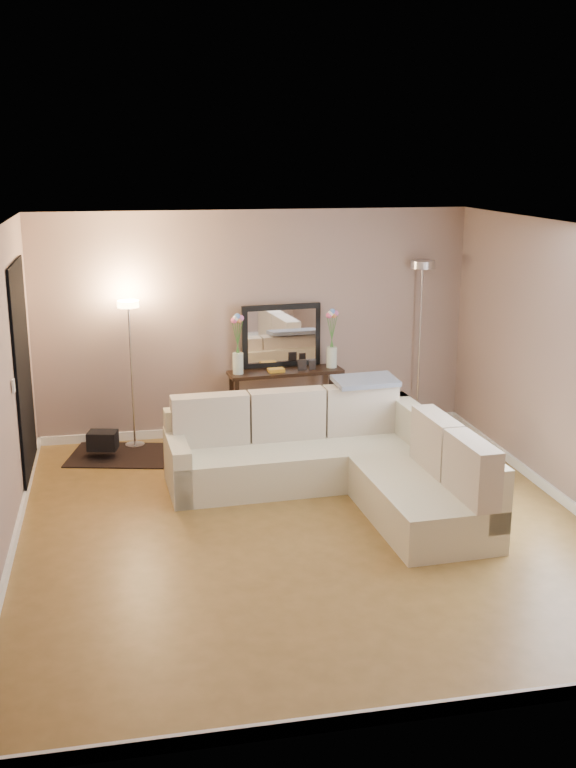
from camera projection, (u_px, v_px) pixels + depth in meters
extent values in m
cube|color=olive|center=(306.00, 527.00, 7.56)|extent=(5.00, 5.50, 0.01)
cube|color=white|center=(308.00, 229.00, 6.89)|extent=(5.00, 5.50, 0.01)
cube|color=gray|center=(254.00, 324.00, 9.84)|extent=(5.00, 0.02, 2.60)
cube|color=gray|center=(418.00, 515.00, 4.61)|extent=(5.00, 0.02, 2.60)
cube|color=white|center=(256.00, 428.00, 10.14)|extent=(5.00, 0.03, 0.10)
cube|color=white|center=(408.00, 713.00, 4.96)|extent=(5.00, 0.03, 0.10)
cube|color=white|center=(13.00, 546.00, 7.08)|extent=(0.03, 5.50, 0.10)
cube|color=white|center=(564.00, 500.00, 8.02)|extent=(0.03, 5.50, 0.10)
cube|color=black|center=(24.00, 374.00, 8.42)|extent=(0.02, 1.20, 2.20)
cube|color=white|center=(13.00, 386.00, 7.59)|extent=(0.02, 0.08, 0.12)
cube|color=beige|center=(297.00, 464.00, 8.55)|extent=(2.59, 1.00, 0.39)
cube|color=beige|center=(289.00, 427.00, 8.80)|extent=(2.56, 0.31, 0.55)
cube|color=beige|center=(178.00, 466.00, 8.25)|extent=(0.22, 0.89, 0.55)
cube|color=beige|center=(423.00, 502.00, 7.60)|extent=(0.95, 1.61, 0.39)
cube|color=beige|center=(440.00, 454.00, 8.02)|extent=(0.31, 2.46, 0.55)
cube|color=beige|center=(210.00, 420.00, 8.46)|extent=(0.77, 0.25, 0.51)
cube|color=beige|center=(287.00, 414.00, 8.64)|extent=(0.77, 0.25, 0.51)
cube|color=beige|center=(361.00, 409.00, 8.83)|extent=(0.77, 0.25, 0.51)
cube|color=beige|center=(436.00, 442.00, 7.81)|extent=(0.25, 0.72, 0.51)
cube|color=beige|center=(472.00, 470.00, 7.12)|extent=(0.25, 0.72, 0.51)
cube|color=slate|center=(366.00, 381.00, 8.78)|extent=(0.68, 0.44, 0.09)
cube|color=black|center=(286.00, 372.00, 9.76)|extent=(1.33, 0.46, 0.04)
cube|color=black|center=(237.00, 414.00, 9.57)|extent=(0.05, 0.05, 0.77)
cube|color=black|center=(232.00, 407.00, 9.83)|extent=(0.05, 0.05, 0.77)
cube|color=black|center=(339.00, 405.00, 9.89)|extent=(0.05, 0.05, 0.77)
cube|color=black|center=(331.00, 399.00, 10.16)|extent=(0.05, 0.05, 0.77)
cube|color=black|center=(286.00, 423.00, 9.91)|extent=(1.25, 0.42, 0.03)
cube|color=#BF3333|center=(240.00, 417.00, 9.74)|extent=(0.04, 0.16, 0.19)
cube|color=#3359A5|center=(244.00, 416.00, 9.75)|extent=(0.05, 0.16, 0.21)
cube|color=gold|center=(248.00, 415.00, 9.76)|extent=(0.06, 0.16, 0.23)
cube|color=#3F7F4C|center=(252.00, 416.00, 9.78)|extent=(0.06, 0.16, 0.19)
cube|color=#994C99|center=(256.00, 415.00, 9.79)|extent=(0.04, 0.16, 0.21)
cube|color=orange|center=(260.00, 414.00, 9.80)|extent=(0.05, 0.16, 0.23)
cube|color=#262626|center=(264.00, 415.00, 9.82)|extent=(0.06, 0.16, 0.19)
cube|color=#4C99B2|center=(268.00, 414.00, 9.83)|extent=(0.06, 0.16, 0.21)
cube|color=#B2A58C|center=(272.00, 413.00, 9.84)|extent=(0.04, 0.16, 0.23)
cube|color=brown|center=(276.00, 414.00, 9.85)|extent=(0.05, 0.16, 0.19)
cube|color=navy|center=(280.00, 413.00, 9.86)|extent=(0.06, 0.16, 0.21)
cube|color=gold|center=(284.00, 412.00, 9.88)|extent=(0.06, 0.16, 0.23)
cube|color=black|center=(281.00, 336.00, 9.82)|extent=(0.93, 0.12, 0.73)
cube|color=white|center=(282.00, 336.00, 9.80)|extent=(0.80, 0.08, 0.60)
cube|color=gold|center=(276.00, 370.00, 9.69)|extent=(0.19, 0.14, 0.04)
cube|color=black|center=(302.00, 365.00, 9.74)|extent=(0.10, 0.03, 0.13)
cube|color=black|center=(312.00, 365.00, 9.77)|extent=(0.08, 0.03, 0.11)
cylinder|color=silver|center=(238.00, 363.00, 9.58)|extent=(0.13, 0.13, 0.24)
cylinder|color=#38722D|center=(236.00, 339.00, 9.50)|extent=(0.10, 0.02, 0.42)
sphere|color=#E5598C|center=(234.00, 320.00, 9.44)|extent=(0.08, 0.08, 0.07)
cylinder|color=#38722D|center=(237.00, 338.00, 9.50)|extent=(0.06, 0.01, 0.44)
sphere|color=white|center=(236.00, 318.00, 9.44)|extent=(0.08, 0.08, 0.07)
cylinder|color=#38722D|center=(238.00, 337.00, 9.50)|extent=(0.01, 0.01, 0.46)
sphere|color=#598CE5|center=(237.00, 317.00, 9.44)|extent=(0.08, 0.08, 0.07)
cylinder|color=#38722D|center=(238.00, 339.00, 9.50)|extent=(0.05, 0.01, 0.42)
sphere|color=#E58C4C|center=(239.00, 320.00, 9.45)|extent=(0.08, 0.08, 0.07)
cylinder|color=#38722D|center=(239.00, 338.00, 9.50)|extent=(0.10, 0.02, 0.43)
sphere|color=#D866B2|center=(241.00, 318.00, 9.45)|extent=(0.08, 0.08, 0.07)
cylinder|color=silver|center=(332.00, 357.00, 9.87)|extent=(0.13, 0.13, 0.24)
cylinder|color=#38722D|center=(331.00, 333.00, 9.79)|extent=(0.10, 0.02, 0.42)
sphere|color=#E5598C|center=(329.00, 315.00, 9.73)|extent=(0.08, 0.08, 0.07)
cylinder|color=#38722D|center=(331.00, 332.00, 9.79)|extent=(0.06, 0.01, 0.44)
sphere|color=white|center=(331.00, 313.00, 9.73)|extent=(0.08, 0.08, 0.07)
cylinder|color=#38722D|center=(332.00, 332.00, 9.79)|extent=(0.01, 0.01, 0.46)
sphere|color=#598CE5|center=(332.00, 312.00, 9.73)|extent=(0.08, 0.08, 0.07)
cylinder|color=#38722D|center=(333.00, 333.00, 9.80)|extent=(0.05, 0.01, 0.42)
sphere|color=#E58C4C|center=(334.00, 315.00, 9.75)|extent=(0.08, 0.08, 0.07)
cylinder|color=#38722D|center=(333.00, 332.00, 9.80)|extent=(0.10, 0.02, 0.43)
sphere|color=#D866B2|center=(335.00, 313.00, 9.75)|extent=(0.08, 0.08, 0.07)
cylinder|color=silver|center=(135.00, 445.00, 9.66)|extent=(0.26, 0.26, 0.03)
cylinder|color=silver|center=(132.00, 377.00, 9.45)|extent=(0.03, 0.03, 1.58)
cylinder|color=#FFBF72|center=(128.00, 304.00, 9.24)|extent=(0.28, 0.28, 0.07)
cylinder|color=silver|center=(416.00, 424.00, 10.40)|extent=(0.33, 0.33, 0.03)
cylinder|color=silver|center=(419.00, 348.00, 10.15)|extent=(0.04, 0.04, 1.90)
cylinder|color=silver|center=(423.00, 264.00, 9.90)|extent=(0.35, 0.35, 0.09)
cube|color=black|center=(121.00, 455.00, 9.36)|extent=(1.24, 1.04, 0.01)
cube|color=black|center=(103.00, 440.00, 9.24)|extent=(0.35, 0.28, 0.20)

